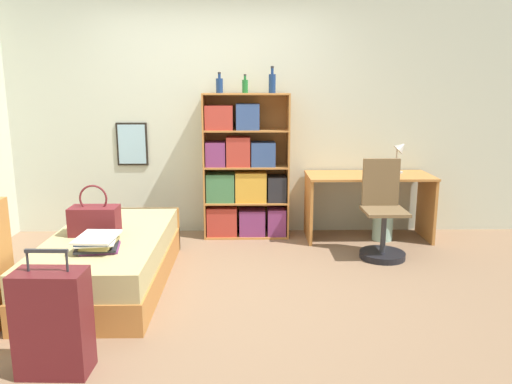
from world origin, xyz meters
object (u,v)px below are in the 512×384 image
handbag (95,220)px  desk_chair (382,225)px  bed (110,259)px  desk (368,193)px  suitcase (53,323)px  desk_lamp (400,152)px  book_stack_on_bed (98,243)px  bottle_green (219,85)px  bookcase (243,175)px  bottle_brown (245,86)px  bottle_clear (272,83)px  waste_bin (382,227)px

handbag → desk_chair: size_ratio=0.44×
bed → desk: (2.45, 1.24, 0.29)m
suitcase → desk_lamp: (2.76, 2.67, 0.63)m
book_stack_on_bed → bottle_green: 2.30m
bookcase → bottle_brown: 0.95m
handbag → desk_chair: bearing=14.2°
bookcase → handbag: bearing=-131.6°
book_stack_on_bed → bottle_clear: bearing=52.3°
bottle_brown → bottle_green: bearing=176.9°
desk → bottle_brown: bearing=173.1°
desk → waste_bin: desk is taller
bottle_green → book_stack_on_bed: bearing=-114.3°
suitcase → bottle_green: (0.82, 2.74, 1.33)m
bookcase → suitcase: bearing=-111.6°
bottle_green → desk_lamp: bottle_green is taller
desk_chair → waste_bin: 0.58m
book_stack_on_bed → bookcase: size_ratio=0.24×
handbag → desk_lamp: (2.90, 1.34, 0.38)m
bed → bottle_brown: (1.13, 1.39, 1.42)m
bottle_green → bottle_clear: (0.56, -0.03, 0.02)m
bottle_clear → desk: size_ratio=0.21×
desk_lamp → bottle_clear: bearing=178.6°
handbag → bottle_green: bearing=55.7°
waste_bin → book_stack_on_bed: bearing=-148.3°
desk_lamp → bed: bearing=-154.4°
bed → handbag: 0.36m
suitcase → waste_bin: bearing=44.3°
bookcase → waste_bin: bearing=-6.8°
bottle_clear → desk: (1.03, -0.14, -1.16)m
book_stack_on_bed → desk_lamp: desk_lamp is taller
bottle_clear → waste_bin: 1.95m
bed → bottle_clear: 2.45m
book_stack_on_bed → desk: size_ratio=0.28×
book_stack_on_bed → bottle_clear: 2.54m
handbag → bottle_brown: bottle_brown is taller
desk_chair → book_stack_on_bed: bearing=-156.5°
book_stack_on_bed → desk_chair: 2.64m
bottle_green → bed: bearing=-121.4°
desk_chair → suitcase: bearing=-140.7°
bottle_clear → desk_chair: bearing=-35.1°
bottle_green → desk_chair: bearing=-25.6°
suitcase → bottle_brown: size_ratio=3.86×
bottle_clear → handbag: bearing=-137.8°
bookcase → desk_chair: (1.35, -0.71, -0.37)m
bookcase → bottle_brown: bottle_brown is taller
desk_lamp → waste_bin: 0.84m
desk → bottle_clear: bearing=172.4°
desk_lamp → desk_chair: bearing=-116.3°
bookcase → bottle_green: bearing=168.0°
desk → desk_chair: (0.00, -0.59, -0.19)m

